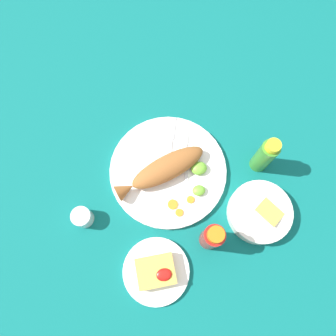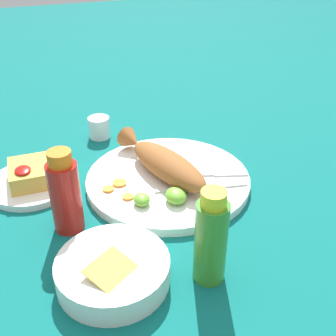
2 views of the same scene
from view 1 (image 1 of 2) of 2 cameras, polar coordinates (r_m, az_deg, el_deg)
The scene contains 16 objects.
ground_plane at distance 0.95m, azimuth 0.00°, elevation -0.67°, with size 4.00×4.00×0.00m, color #0C605B.
main_plate at distance 0.95m, azimuth 0.00°, elevation -0.51°, with size 0.34×0.34×0.02m, color white.
fried_fish at distance 0.91m, azimuth -0.86°, elevation -0.34°, with size 0.27×0.14×0.05m.
fork_near at distance 0.96m, azimuth 0.47°, elevation 4.54°, with size 0.06×0.18×0.00m.
fork_far at distance 0.96m, azimuth 3.03°, elevation 3.75°, with size 0.05×0.18×0.00m.
carrot_slice_near at distance 0.91m, azimuth 0.83°, elevation -6.36°, with size 0.03×0.03×0.00m, color orange.
carrot_slice_mid at distance 0.91m, azimuth 1.98°, elevation -7.77°, with size 0.02×0.02×0.00m, color orange.
carrot_slice_far at distance 0.92m, azimuth 3.94°, elevation -5.52°, with size 0.02×0.02×0.00m, color orange.
lime_wedge_main at distance 0.92m, azimuth 5.40°, elevation -3.91°, with size 0.04×0.03×0.02m, color #6BB233.
lime_wedge_side at distance 0.93m, azimuth 5.40°, elevation -0.03°, with size 0.05×0.04×0.03m, color #6BB233.
hot_sauce_bottle_red at distance 0.85m, azimuth 7.66°, elevation -11.88°, with size 0.05×0.05×0.16m.
hot_sauce_bottle_green at distance 0.93m, azimuth 16.50°, elevation 2.08°, with size 0.05×0.05×0.16m.
salt_cup at distance 0.93m, azimuth -14.61°, elevation -8.34°, with size 0.05×0.05×0.05m.
side_plate_fries at distance 0.91m, azimuth -2.08°, elevation -17.52°, with size 0.18×0.18×0.01m, color white.
fries_pile at distance 0.88m, azimuth -2.09°, elevation -17.55°, with size 0.10×0.08×0.04m.
guacamole_bowl at distance 0.94m, azimuth 15.68°, elevation -7.40°, with size 0.17×0.17×0.05m.
Camera 1 is at (-0.05, -0.26, 0.92)m, focal length 35.00 mm.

